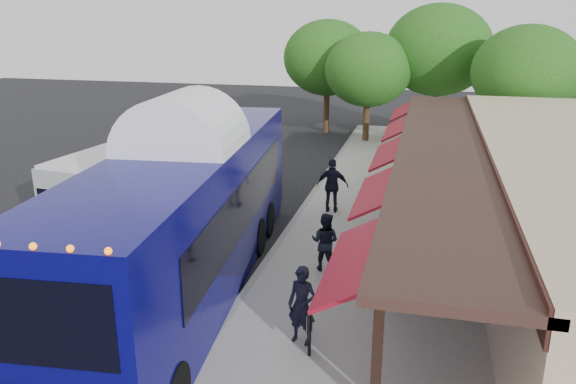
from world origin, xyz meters
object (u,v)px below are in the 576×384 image
Objects in this scene: city_bus at (168,168)px; ped_c at (332,186)px; sign_board at (309,325)px; ped_b at (325,242)px; coach_bus at (188,211)px; ped_a at (302,305)px; ped_d at (394,197)px.

city_bus is 5.48× the size of ped_c.
sign_board is (7.18, -8.48, -0.71)m from city_bus.
ped_c is (-0.63, 4.93, 0.15)m from ped_b.
ped_c is at bearing 63.23° from coach_bus.
ped_a reaches higher than sign_board.
city_bus reaches higher than ped_d.
sign_board is (0.27, -0.48, -0.17)m from ped_a.
ped_a is at bearing 116.50° from sign_board.
ped_c reaches higher than ped_a.
sign_board is (1.09, -9.18, -0.27)m from ped_c.
ped_d is (2.21, -0.14, -0.22)m from ped_c.
coach_bus is 12.40× the size of sign_board.
ped_d is at bearing 80.24° from sign_board.
city_bus is 10.58m from ped_a.
ped_b is at bearing 93.43° from sign_board.
ped_a is 8.74m from ped_c.
ped_a is 1.06× the size of ped_b.
coach_bus is 4.16m from ped_a.
ped_c is at bearing -72.69° from ped_b.
coach_bus is 8.62× the size of ped_d.
ped_a is at bearing 101.02° from ped_d.
sign_board is at bearing 91.53° from ped_c.
coach_bus is at bearing 63.40° from ped_c.
ped_b is at bearing 105.71° from ped_a.
ped_a is at bearing 90.17° from ped_c.
coach_bus is 6.98m from city_bus.
ped_b is (6.72, -4.23, -0.60)m from city_bus.
ped_b is 5.04m from ped_d.
coach_bus is at bearing 163.23° from ped_a.
city_bus is (-3.45, 6.03, -0.66)m from coach_bus.
ped_c is (-0.82, 8.70, 0.10)m from ped_a.
ped_d is (1.58, 4.79, -0.07)m from ped_b.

